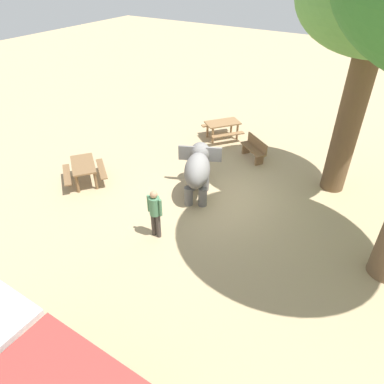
% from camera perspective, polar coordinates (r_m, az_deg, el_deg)
% --- Properties ---
extents(ground_plane, '(60.00, 60.00, 0.00)m').
position_cam_1_polar(ground_plane, '(12.25, 4.17, -0.88)').
color(ground_plane, tan).
extents(elephant, '(1.86, 2.24, 1.58)m').
position_cam_1_polar(elephant, '(11.90, 0.98, 3.88)').
color(elephant, slate).
rests_on(elephant, ground_plane).
extents(person_handler, '(0.51, 0.32, 1.62)m').
position_cam_1_polar(person_handler, '(10.13, -6.07, -3.01)').
color(person_handler, '#3F3833').
rests_on(person_handler, ground_plane).
extents(shade_tree_main, '(4.66, 4.27, 7.84)m').
position_cam_1_polar(shade_tree_main, '(11.81, 28.61, 25.77)').
color(shade_tree_main, brown).
rests_on(shade_tree_main, ground_plane).
extents(wooden_bench, '(1.37, 1.14, 0.88)m').
position_cam_1_polar(wooden_bench, '(14.57, 10.16, 7.05)').
color(wooden_bench, brown).
rests_on(wooden_bench, ground_plane).
extents(picnic_table_near, '(2.09, 2.09, 0.78)m').
position_cam_1_polar(picnic_table_near, '(16.07, 5.01, 10.65)').
color(picnic_table_near, olive).
rests_on(picnic_table_near, ground_plane).
extents(picnic_table_far, '(2.09, 2.09, 0.78)m').
position_cam_1_polar(picnic_table_far, '(13.33, -17.26, 3.72)').
color(picnic_table_far, brown).
rests_on(picnic_table_far, ground_plane).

